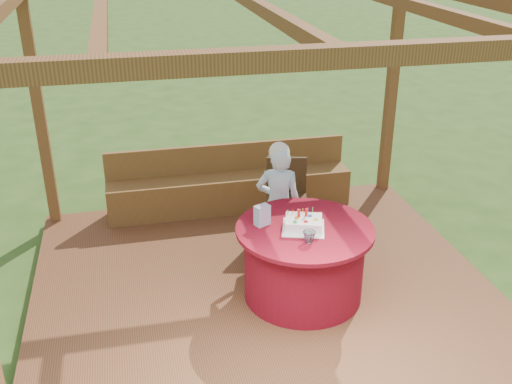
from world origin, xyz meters
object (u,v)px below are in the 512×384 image
gift_bag (262,215)px  bench (230,189)px  birthday_cake (304,223)px  elderly_woman (278,202)px  chair (286,194)px  table (304,261)px  drinking_glass (309,237)px

gift_bag → bench: bearing=64.5°
bench → birthday_cake: 2.13m
elderly_woman → birthday_cake: elderly_woman is taller
chair → birthday_cake: birthday_cake is taller
table → chair: (0.17, 1.22, 0.13)m
gift_bag → drinking_glass: (0.33, -0.41, -0.05)m
table → birthday_cake: bearing=-155.0°
bench → elderly_woman: 1.38m
birthday_cake → bench: bearing=98.8°
table → chair: size_ratio=1.43×
bench → chair: size_ratio=3.33×
table → gift_bag: (-0.37, 0.14, 0.46)m
bench → birthday_cake: (0.32, -2.04, 0.53)m
table → elderly_woman: elderly_woman is taller
bench → table: size_ratio=2.33×
table → gift_bag: bearing=158.9°
bench → drinking_glass: size_ratio=26.97×
birthday_cake → drinking_glass: bearing=-96.0°
table → drinking_glass: drinking_glass is taller
birthday_cake → chair: bearing=81.5°
elderly_woman → drinking_glass: size_ratio=11.83×
gift_bag → table: bearing=-45.5°
table → gift_bag: gift_bag is taller
bench → birthday_cake: bearing=-81.2°
chair → elderly_woman: size_ratio=0.69×
table → elderly_woman: (-0.06, 0.74, 0.29)m
table → drinking_glass: bearing=-99.7°
bench → table: 2.07m
drinking_glass → birthday_cake: bearing=84.0°
table → chair: 1.24m
table → birthday_cake: (-0.02, -0.01, 0.42)m
birthday_cake → gift_bag: 0.39m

